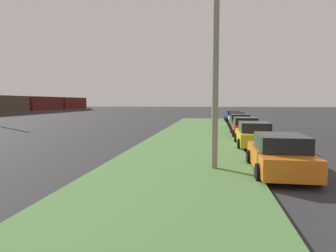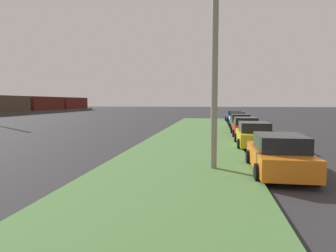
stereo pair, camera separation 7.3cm
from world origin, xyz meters
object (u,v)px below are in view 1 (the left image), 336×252
at_px(parked_car_white, 237,119).
at_px(parked_car_green, 240,122).
at_px(parked_car_orange, 280,155).
at_px(parked_car_blue, 233,116).
at_px(streetlight, 225,54).
at_px(parked_car_yellow, 254,135).
at_px(parked_car_red, 245,127).

bearing_deg(parked_car_white, parked_car_green, 179.61).
xyz_separation_m(parked_car_orange, parked_car_green, (17.45, -0.15, 0.00)).
distance_m(parked_car_orange, parked_car_blue, 29.74).
bearing_deg(streetlight, parked_car_yellow, -16.95).
height_order(parked_car_green, streetlight, streetlight).
bearing_deg(parked_car_white, parked_car_red, 179.94).
distance_m(parked_car_white, streetlight, 23.79).
relative_size(parked_car_red, streetlight, 0.58).
bearing_deg(parked_car_red, parked_car_white, -1.17).
distance_m(parked_car_green, streetlight, 17.85).
xyz_separation_m(parked_car_yellow, parked_car_blue, (23.21, -0.38, 0.00)).
bearing_deg(parked_car_orange, parked_car_yellow, 0.89).
xyz_separation_m(parked_car_yellow, streetlight, (-6.41, 1.95, 3.67)).
height_order(parked_car_yellow, parked_car_red, same).
relative_size(parked_car_orange, parked_car_white, 0.99).
xyz_separation_m(parked_car_green, streetlight, (-17.34, 2.14, 3.67)).
bearing_deg(parked_car_yellow, parked_car_red, -0.07).
distance_m(parked_car_yellow, parked_car_white, 16.98).
xyz_separation_m(parked_car_red, parked_car_blue, (17.95, -0.32, 0.00)).
bearing_deg(parked_car_orange, parked_car_white, -0.30).
distance_m(parked_car_orange, parked_car_yellow, 6.52).
distance_m(parked_car_orange, parked_car_white, 23.50).
bearing_deg(parked_car_blue, parked_car_yellow, 176.45).
distance_m(parked_car_white, parked_car_blue, 6.24).
xyz_separation_m(parked_car_red, streetlight, (-11.68, 2.02, 3.67)).
distance_m(parked_car_red, streetlight, 12.40).
bearing_deg(parked_car_white, streetlight, 175.80).
height_order(parked_car_red, parked_car_blue, same).
bearing_deg(streetlight, parked_car_blue, -4.51).
xyz_separation_m(parked_car_yellow, parked_car_green, (10.92, -0.19, 0.00)).
bearing_deg(parked_car_blue, parked_car_green, 176.47).
height_order(parked_car_orange, parked_car_red, same).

